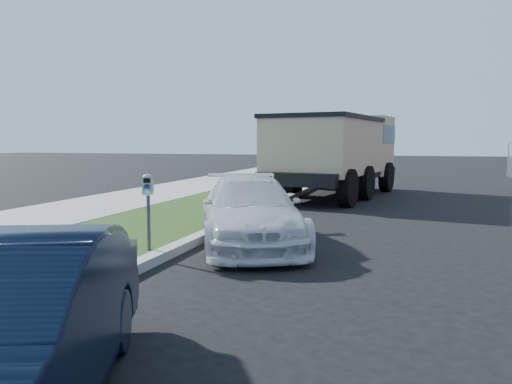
% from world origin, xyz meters
% --- Properties ---
extents(ground, '(120.00, 120.00, 0.00)m').
position_xyz_m(ground, '(0.00, 0.00, 0.00)').
color(ground, black).
rests_on(ground, ground).
extents(streetside, '(6.12, 50.00, 0.15)m').
position_xyz_m(streetside, '(-5.57, 2.00, 0.07)').
color(streetside, gray).
rests_on(streetside, ground).
extents(parking_meter, '(0.19, 0.15, 1.23)m').
position_xyz_m(parking_meter, '(-2.83, -0.14, 1.01)').
color(parking_meter, '#3F4247').
rests_on(parking_meter, ground).
extents(white_wagon, '(3.24, 4.51, 1.21)m').
position_xyz_m(white_wagon, '(-1.67, 1.49, 0.61)').
color(white_wagon, silver).
rests_on(white_wagon, ground).
extents(dump_truck, '(3.84, 7.43, 2.78)m').
position_xyz_m(dump_truck, '(-1.32, 10.12, 1.56)').
color(dump_truck, black).
rests_on(dump_truck, ground).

